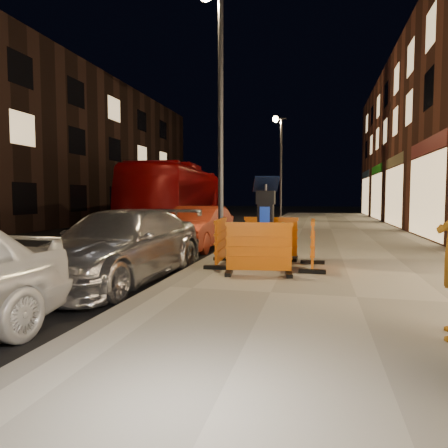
% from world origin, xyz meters
% --- Properties ---
extents(ground_plane, '(120.00, 120.00, 0.00)m').
position_xyz_m(ground_plane, '(0.00, 0.00, 0.00)').
color(ground_plane, black).
rests_on(ground_plane, ground).
extents(sidewalk, '(6.00, 60.00, 0.15)m').
position_xyz_m(sidewalk, '(3.00, 0.00, 0.07)').
color(sidewalk, gray).
rests_on(sidewalk, ground).
extents(kerb, '(0.30, 60.00, 0.15)m').
position_xyz_m(kerb, '(0.00, 0.00, 0.07)').
color(kerb, slate).
rests_on(kerb, ground).
extents(parking_kiosk, '(0.57, 0.57, 1.74)m').
position_xyz_m(parking_kiosk, '(1.39, 2.21, 1.02)').
color(parking_kiosk, black).
rests_on(parking_kiosk, sidewalk).
extents(barrier_front, '(1.30, 0.67, 0.97)m').
position_xyz_m(barrier_front, '(1.39, 1.26, 0.64)').
color(barrier_front, orange).
rests_on(barrier_front, sidewalk).
extents(barrier_back, '(1.25, 0.53, 0.97)m').
position_xyz_m(barrier_back, '(1.39, 3.16, 0.64)').
color(barrier_back, orange).
rests_on(barrier_back, sidewalk).
extents(barrier_kerbside, '(0.61, 1.28, 0.97)m').
position_xyz_m(barrier_kerbside, '(0.44, 2.21, 0.64)').
color(barrier_kerbside, orange).
rests_on(barrier_kerbside, sidewalk).
extents(barrier_bldgside, '(0.52, 1.25, 0.97)m').
position_xyz_m(barrier_bldgside, '(2.34, 2.21, 0.64)').
color(barrier_bldgside, orange).
rests_on(barrier_bldgside, sidewalk).
extents(car_silver, '(2.17, 4.73, 1.34)m').
position_xyz_m(car_silver, '(-1.17, 0.87, 0.00)').
color(car_silver, silver).
rests_on(car_silver, ground).
extents(car_red, '(1.47, 3.97, 1.30)m').
position_xyz_m(car_red, '(-1.14, 5.63, 0.00)').
color(car_red, maroon).
rests_on(car_red, ground).
extents(bus_doubledecker, '(3.84, 11.66, 3.19)m').
position_xyz_m(bus_doubledecker, '(-4.74, 14.06, 0.00)').
color(bus_doubledecker, maroon).
rests_on(bus_doubledecker, ground).
extents(street_lamp_mid, '(0.12, 0.12, 6.00)m').
position_xyz_m(street_lamp_mid, '(0.25, 3.00, 3.15)').
color(street_lamp_mid, '#3F3F44').
rests_on(street_lamp_mid, sidewalk).
extents(street_lamp_far, '(0.12, 0.12, 6.00)m').
position_xyz_m(street_lamp_far, '(0.25, 18.00, 3.15)').
color(street_lamp_far, '#3F3F44').
rests_on(street_lamp_far, sidewalk).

